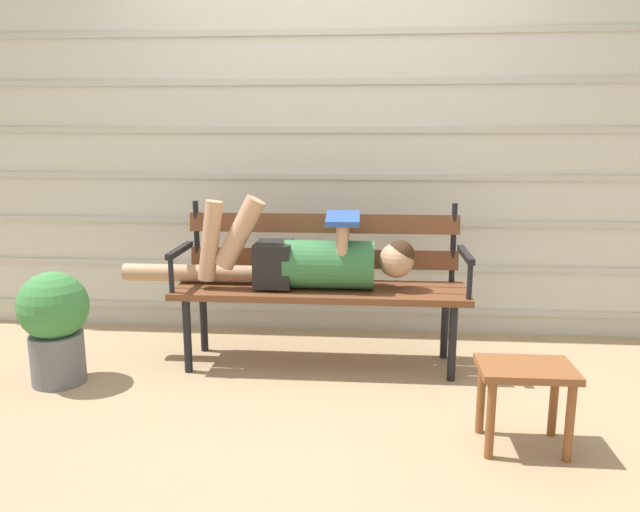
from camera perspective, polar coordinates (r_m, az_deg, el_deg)
name	(u,v)px	position (r m, az deg, el deg)	size (l,w,h in m)	color
ground_plane	(318,373)	(3.35, -0.18, -11.02)	(12.00, 12.00, 0.00)	tan
house_siding	(328,153)	(3.87, 0.80, 9.73)	(5.26, 0.08, 2.32)	beige
park_bench	(321,276)	(3.38, 0.09, -1.94)	(1.62, 0.43, 0.90)	brown
reclining_person	(305,260)	(3.30, -1.47, -0.38)	(1.65, 0.27, 0.52)	#33703D
footstool	(525,384)	(2.66, 18.88, -11.39)	(0.39, 0.26, 0.36)	brown
potted_plant	(55,322)	(3.41, -23.87, -5.75)	(0.36, 0.36, 0.59)	slate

